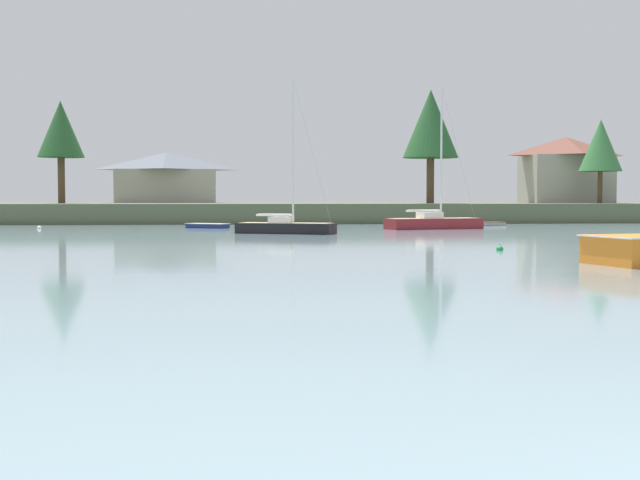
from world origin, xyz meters
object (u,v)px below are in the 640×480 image
at_px(sailboat_black, 286,230).
at_px(mooring_buoy_green, 500,249).
at_px(mooring_buoy_white, 39,228).
at_px(dinghy_navy, 208,226).
at_px(dinghy_grey, 489,224).
at_px(sailboat_maroon, 434,226).

xyz_separation_m(sailboat_black, mooring_buoy_green, (9.03, -20.64, -0.17)).
relative_size(sailboat_black, mooring_buoy_green, 29.29).
bearing_deg(mooring_buoy_white, dinghy_navy, -0.37).
height_order(sailboat_black, mooring_buoy_green, sailboat_black).
xyz_separation_m(dinghy_grey, mooring_buoy_white, (-39.11, -3.51, -0.06)).
relative_size(sailboat_maroon, mooring_buoy_green, 31.57).
distance_m(dinghy_grey, dinghy_navy, 25.58).
height_order(dinghy_navy, mooring_buoy_green, dinghy_navy).
bearing_deg(sailboat_maroon, dinghy_navy, 167.53).
height_order(mooring_buoy_white, mooring_buoy_green, mooring_buoy_white).
relative_size(sailboat_maroon, mooring_buoy_white, 30.65).
distance_m(dinghy_navy, mooring_buoy_green, 35.97).
bearing_deg(sailboat_black, dinghy_grey, 38.88).
bearing_deg(mooring_buoy_green, dinghy_grey, 73.96).
height_order(sailboat_black, sailboat_maroon, sailboat_maroon).
bearing_deg(dinghy_navy, mooring_buoy_green, -65.56).
xyz_separation_m(sailboat_black, sailboat_maroon, (12.55, 8.04, 0.02)).
distance_m(sailboat_black, dinghy_navy, 13.45).
bearing_deg(mooring_buoy_white, mooring_buoy_green, -48.89).
bearing_deg(dinghy_navy, sailboat_black, -64.20).
bearing_deg(sailboat_black, mooring_buoy_white, 148.15).
relative_size(sailboat_black, dinghy_navy, 2.93).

